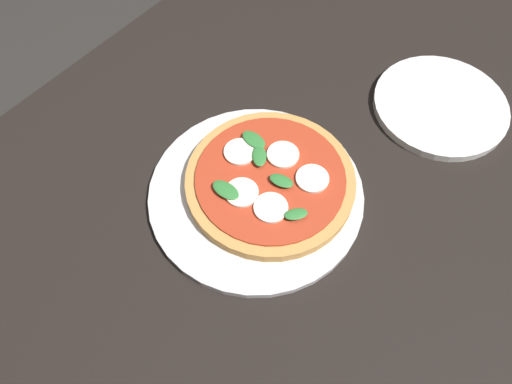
# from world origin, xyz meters

# --- Properties ---
(ground_plane) EXTENTS (6.00, 6.00, 0.00)m
(ground_plane) POSITION_xyz_m (0.00, 0.00, 0.00)
(ground_plane) COLOR #2D2B28
(dining_table) EXTENTS (1.54, 0.86, 0.72)m
(dining_table) POSITION_xyz_m (0.00, 0.00, 0.62)
(dining_table) COLOR black
(dining_table) RESTS_ON ground_plane
(serving_tray) EXTENTS (0.32, 0.32, 0.01)m
(serving_tray) POSITION_xyz_m (0.08, -0.01, 0.72)
(serving_tray) COLOR silver
(serving_tray) RESTS_ON dining_table
(pizza) EXTENTS (0.25, 0.25, 0.03)m
(pizza) POSITION_xyz_m (0.10, -0.01, 0.74)
(pizza) COLOR tan
(pizza) RESTS_ON serving_tray
(plate_white) EXTENTS (0.23, 0.23, 0.01)m
(plate_white) POSITION_xyz_m (0.41, -0.14, 0.72)
(plate_white) COLOR white
(plate_white) RESTS_ON dining_table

